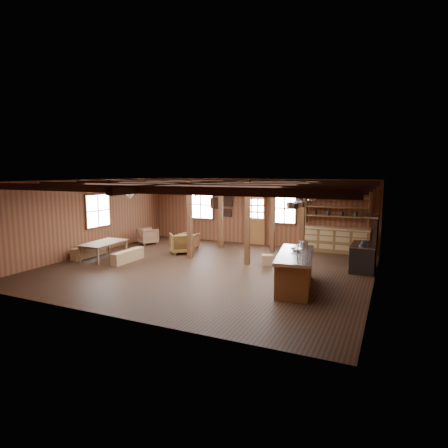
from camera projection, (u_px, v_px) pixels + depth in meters
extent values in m
cube|color=black|center=(207.00, 268.00, 12.08)|extent=(10.00, 9.00, 0.02)
cube|color=black|center=(206.00, 181.00, 11.69)|extent=(10.00, 9.00, 0.02)
cube|color=#5E2F1A|center=(87.00, 217.00, 13.95)|extent=(0.02, 9.00, 2.80)
cube|color=#5E2F1A|center=(376.00, 236.00, 9.82)|extent=(0.02, 9.00, 2.80)
cube|color=#5E2F1A|center=(255.00, 212.00, 15.95)|extent=(10.00, 0.02, 2.80)
cube|color=#5E2F1A|center=(108.00, 253.00, 7.83)|extent=(10.00, 0.02, 2.80)
cube|color=black|center=(136.00, 189.00, 8.56)|extent=(9.80, 0.12, 0.18)
cube|color=black|center=(172.00, 187.00, 9.91)|extent=(9.80, 0.12, 0.18)
cube|color=black|center=(199.00, 185.00, 11.26)|extent=(9.80, 0.12, 0.18)
cube|color=black|center=(220.00, 184.00, 12.61)|extent=(9.80, 0.12, 0.18)
cube|color=black|center=(237.00, 183.00, 13.96)|extent=(9.80, 0.12, 0.18)
cube|color=black|center=(249.00, 182.00, 15.13)|extent=(9.80, 0.12, 0.18)
cube|color=black|center=(206.00, 185.00, 11.71)|extent=(0.18, 8.82, 0.18)
cube|color=#462314|center=(190.00, 220.00, 13.28)|extent=(0.15, 0.15, 2.80)
cube|color=#462314|center=(221.00, 214.00, 15.18)|extent=(0.15, 0.15, 2.80)
cube|color=#462314|center=(247.00, 223.00, 12.37)|extent=(0.15, 0.15, 2.80)
cube|color=#462314|center=(273.00, 216.00, 14.27)|extent=(0.15, 0.15, 2.80)
cube|color=#462314|center=(302.00, 222.00, 12.61)|extent=(0.15, 0.15, 2.80)
cube|color=brown|center=(254.00, 231.00, 16.01)|extent=(0.90, 0.06, 1.10)
cube|color=#462314|center=(244.00, 219.00, 16.14)|extent=(0.06, 0.08, 2.10)
cube|color=#462314|center=(265.00, 220.00, 15.74)|extent=(0.06, 0.08, 2.10)
cube|color=#462314|center=(255.00, 195.00, 15.79)|extent=(1.02, 0.08, 0.06)
cube|color=white|center=(255.00, 208.00, 15.87)|extent=(0.84, 0.02, 0.90)
cube|color=white|center=(201.00, 205.00, 16.95)|extent=(1.20, 0.02, 1.20)
cube|color=#462314|center=(201.00, 205.00, 16.95)|extent=(1.32, 0.06, 1.32)
cube|color=white|center=(285.00, 208.00, 15.34)|extent=(0.90, 0.02, 1.20)
cube|color=#462314|center=(285.00, 208.00, 15.34)|extent=(1.02, 0.06, 1.32)
cube|color=white|center=(98.00, 211.00, 14.36)|extent=(0.02, 1.20, 1.20)
cube|color=#462314|center=(98.00, 211.00, 14.36)|extent=(0.14, 1.24, 1.32)
cube|color=silver|center=(227.00, 201.00, 16.38)|extent=(0.50, 0.03, 0.40)
cube|color=black|center=(227.00, 201.00, 16.37)|extent=(0.55, 0.02, 0.45)
cube|color=silver|center=(215.00, 203.00, 16.64)|extent=(0.35, 0.03, 0.45)
cube|color=black|center=(214.00, 203.00, 16.64)|extent=(0.40, 0.02, 0.50)
cube|color=silver|center=(227.00, 213.00, 16.45)|extent=(0.40, 0.03, 0.30)
cube|color=black|center=(227.00, 213.00, 16.44)|extent=(0.45, 0.02, 0.35)
cube|color=brown|center=(335.00, 241.00, 14.40)|extent=(2.50, 0.55, 0.90)
cube|color=#9A6D46|center=(336.00, 228.00, 14.31)|extent=(2.55, 0.60, 0.06)
cube|color=brown|center=(336.00, 216.00, 14.31)|extent=(2.30, 0.35, 0.04)
cube|color=brown|center=(337.00, 207.00, 14.26)|extent=(2.30, 0.35, 0.04)
cube|color=brown|center=(337.00, 198.00, 14.21)|extent=(2.30, 0.35, 0.04)
cube|color=brown|center=(307.00, 206.00, 14.74)|extent=(0.04, 0.35, 1.40)
cube|color=brown|center=(369.00, 208.00, 13.79)|extent=(0.04, 0.35, 1.40)
cylinder|color=#2D2D30|center=(130.00, 187.00, 12.96)|extent=(0.02, 0.02, 0.45)
cone|color=silver|center=(130.00, 196.00, 13.01)|extent=(0.36, 0.36, 0.22)
cylinder|color=#2D2D30|center=(195.00, 185.00, 14.14)|extent=(0.02, 0.02, 0.45)
cone|color=silver|center=(196.00, 194.00, 14.19)|extent=(0.36, 0.36, 0.22)
cylinder|color=#2D2D30|center=(301.00, 190.00, 10.79)|extent=(0.04, 3.00, 0.04)
cylinder|color=#2D2D30|center=(290.00, 198.00, 9.58)|extent=(0.01, 0.01, 0.25)
cylinder|color=#B8BABF|center=(290.00, 205.00, 9.60)|extent=(0.19, 0.19, 0.14)
cylinder|color=#2D2D30|center=(293.00, 198.00, 9.85)|extent=(0.01, 0.01, 0.29)
cylinder|color=#2D2D30|center=(293.00, 206.00, 9.88)|extent=(0.23, 0.23, 0.14)
cylinder|color=#2D2D30|center=(298.00, 197.00, 10.09)|extent=(0.01, 0.01, 0.28)
cylinder|color=#B8BABF|center=(298.00, 205.00, 10.12)|extent=(0.25, 0.25, 0.14)
cylinder|color=#2D2D30|center=(300.00, 197.00, 10.38)|extent=(0.01, 0.01, 0.30)
cylinder|color=#2D2D30|center=(300.00, 204.00, 10.41)|extent=(0.26, 0.26, 0.14)
cylinder|color=#2D2D30|center=(300.00, 195.00, 10.68)|extent=(0.01, 0.01, 0.27)
cylinder|color=#B8BABF|center=(299.00, 202.00, 10.71)|extent=(0.26, 0.26, 0.14)
cylinder|color=#2D2D30|center=(299.00, 193.00, 10.98)|extent=(0.01, 0.01, 0.19)
cylinder|color=#2D2D30|center=(299.00, 199.00, 11.00)|extent=(0.20, 0.20, 0.14)
cylinder|color=#2D2D30|center=(303.00, 193.00, 11.23)|extent=(0.01, 0.01, 0.21)
cylinder|color=#B8BABF|center=(303.00, 199.00, 11.26)|extent=(0.25, 0.25, 0.14)
cylinder|color=#2D2D30|center=(307.00, 192.00, 11.48)|extent=(0.01, 0.01, 0.16)
cylinder|color=#2D2D30|center=(307.00, 197.00, 11.50)|extent=(0.23, 0.23, 0.14)
cylinder|color=#2D2D30|center=(312.00, 192.00, 11.71)|extent=(0.01, 0.01, 0.22)
cylinder|color=#B8BABF|center=(312.00, 198.00, 11.73)|extent=(0.27, 0.27, 0.14)
cylinder|color=#2D2D30|center=(313.00, 191.00, 11.99)|extent=(0.01, 0.01, 0.17)
cylinder|color=#2D2D30|center=(313.00, 196.00, 12.01)|extent=(0.27, 0.27, 0.14)
cube|color=brown|center=(295.00, 272.00, 9.97)|extent=(1.18, 2.50, 0.86)
cube|color=#B8BABF|center=(295.00, 255.00, 9.91)|extent=(1.28, 2.61, 0.08)
cylinder|color=#2D2D30|center=(289.00, 260.00, 9.37)|extent=(0.44, 0.44, 0.06)
cylinder|color=#B8BABF|center=(298.00, 254.00, 9.26)|extent=(0.03, 0.03, 0.30)
cube|color=#9A6D46|center=(267.00, 260.00, 12.40)|extent=(0.48, 0.42, 0.36)
cube|color=#2D2D30|center=(363.00, 258.00, 11.74)|extent=(0.72, 1.35, 0.81)
cube|color=#B8BABF|center=(364.00, 244.00, 11.68)|extent=(0.74, 1.37, 0.04)
cube|color=#2D2D30|center=(376.00, 230.00, 11.49)|extent=(0.12, 1.35, 0.90)
cube|color=#B8BABF|center=(372.00, 215.00, 11.47)|extent=(0.40, 1.44, 0.05)
imported|color=brown|center=(105.00, 251.00, 13.30)|extent=(1.05, 1.77, 0.60)
cube|color=#9A6D46|center=(89.00, 251.00, 13.63)|extent=(0.28, 1.49, 0.41)
cube|color=#9A6D46|center=(128.00, 256.00, 12.89)|extent=(0.27, 1.46, 0.40)
imported|color=brown|center=(182.00, 243.00, 14.27)|extent=(1.18, 1.18, 0.77)
imported|color=brown|center=(189.00, 241.00, 15.15)|extent=(0.71, 0.73, 0.63)
imported|color=#8E5E40|center=(148.00, 236.00, 16.11)|extent=(0.99, 1.00, 0.67)
cylinder|color=#B8BABF|center=(303.00, 244.00, 10.75)|extent=(0.27, 0.27, 0.16)
imported|color=silver|center=(296.00, 250.00, 10.19)|extent=(0.29, 0.29, 0.07)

